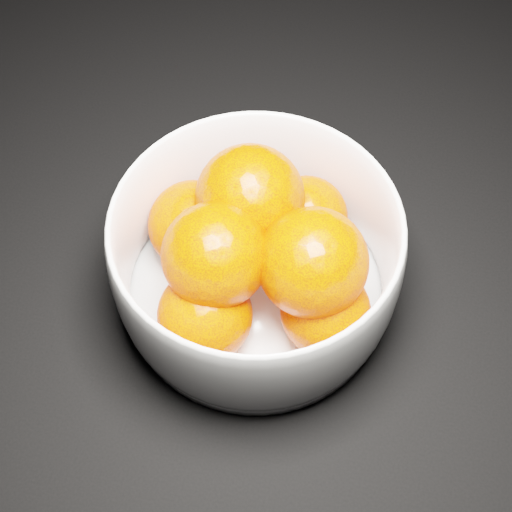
# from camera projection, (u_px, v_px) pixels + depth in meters

# --- Properties ---
(bowl) EXTENTS (0.22, 0.22, 0.11)m
(bowl) POSITION_uv_depth(u_px,v_px,m) (256.00, 260.00, 0.54)
(bowl) COLOR white
(bowl) RESTS_ON ground
(orange_pile) EXTENTS (0.18, 0.17, 0.12)m
(orange_pile) POSITION_uv_depth(u_px,v_px,m) (256.00, 250.00, 0.53)
(orange_pile) COLOR #E83C02
(orange_pile) RESTS_ON bowl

